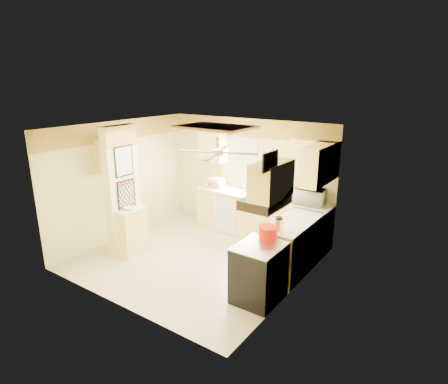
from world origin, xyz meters
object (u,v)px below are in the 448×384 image
Objects in this scene: bowl at (129,208)px; dutch_oven at (268,233)px; microwave at (310,196)px; stove at (259,273)px; kettle at (279,225)px.

dutch_oven is (2.78, 0.35, 0.06)m from bowl.
microwave is 3.49m from bowl.
kettle reaches higher than stove.
stove is 2.95× the size of dutch_oven.
dutch_oven is (-0.01, 0.29, 0.56)m from stove.
bowl is at bearing 37.56° from microwave.
kettle is (2.81, 0.64, 0.10)m from bowl.
bowl is (-2.68, -2.24, -0.14)m from microwave.
dutch_oven is at bearing -96.93° from kettle.
kettle is at bearing 92.55° from microwave.
stove is 0.63m from dutch_oven.
bowl is (-2.79, -0.06, 0.50)m from stove.
microwave is 1.90m from dutch_oven.
microwave reaches higher than stove.
bowl is 0.60× the size of dutch_oven.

